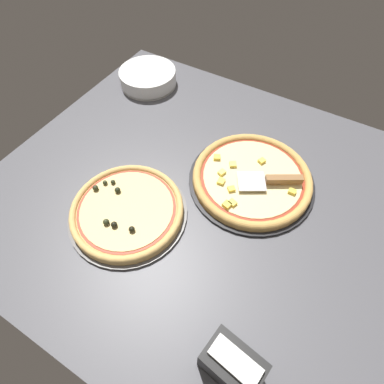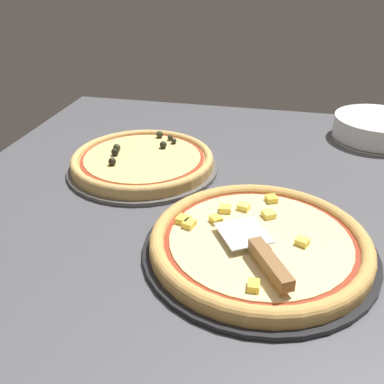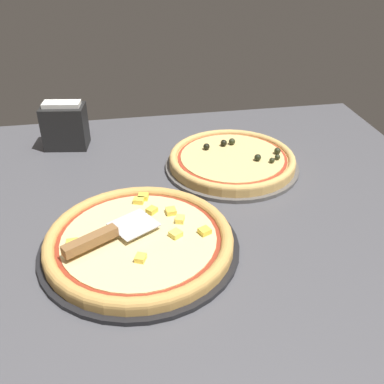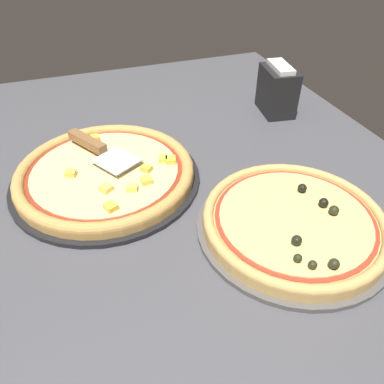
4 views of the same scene
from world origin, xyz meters
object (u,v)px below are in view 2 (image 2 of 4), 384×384
at_px(pizza_front, 260,242).
at_px(serving_spatula, 263,255).
at_px(pizza_back, 143,160).
at_px(plate_stack, 377,128).

xyz_separation_m(pizza_front, serving_spatula, (-0.07, -0.01, 0.03)).
height_order(pizza_front, pizza_back, pizza_back).
distance_m(pizza_back, plate_stack, 0.65).
height_order(pizza_front, serving_spatula, serving_spatula).
bearing_deg(pizza_back, pizza_front, -131.94).
relative_size(serving_spatula, plate_stack, 0.84).
bearing_deg(pizza_front, pizza_back, 48.06).
xyz_separation_m(pizza_front, plate_stack, (0.59, -0.27, 0.01)).
xyz_separation_m(serving_spatula, plate_stack, (0.67, -0.26, -0.02)).
height_order(pizza_back, serving_spatula, serving_spatula).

